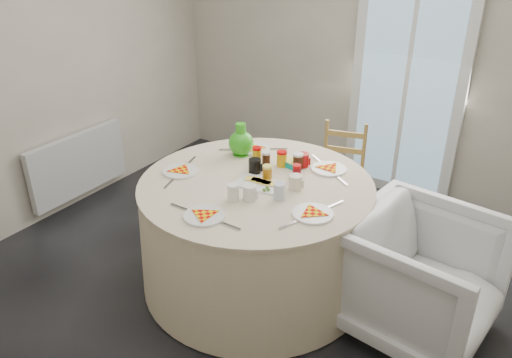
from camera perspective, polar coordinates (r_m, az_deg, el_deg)
The scene contains 14 objects.
floor at distance 3.62m, azimuth -0.90°, elevation -11.95°, with size 4.00×4.00×0.00m, color black.
wall_back at distance 4.73m, azimuth 12.80°, elevation 14.32°, with size 4.00×0.02×2.60m, color #BCB5A3.
wall_left at distance 4.38m, azimuth -24.02°, elevation 11.75°, with size 0.02×4.00×2.60m, color #BCB5A3.
glass_door at distance 4.62m, azimuth 16.95°, elevation 10.36°, with size 1.00×0.08×2.10m, color silver.
radiator at distance 4.73m, azimuth -19.63°, elevation 1.60°, with size 0.07×1.00×0.55m, color silver.
table at distance 3.47m, azimuth 0.00°, elevation -6.29°, with size 1.59×1.59×0.81m, color beige.
wooden_chair at distance 4.21m, azimuth 9.62°, elevation 1.11°, with size 0.38×0.36×0.84m, color #A78344, non-canonical shape.
armchair at distance 3.21m, azimuth 18.26°, elevation -10.61°, with size 0.84×0.78×0.86m, color silver.
place_settings at distance 3.27m, azimuth 0.00°, elevation -0.47°, with size 1.31×1.31×0.02m, color white, non-canonical shape.
jar_cluster at distance 3.43m, azimuth 2.19°, elevation 1.83°, with size 0.42×0.21×0.12m, color #AB4C17, non-canonical shape.
butter_tub at distance 3.48m, azimuth 4.04°, elevation 1.54°, with size 0.12×0.09×0.05m, color #03A4A1.
green_pitcher at distance 3.63m, azimuth -1.73°, elevation 4.14°, with size 0.18×0.18×0.24m, color green, non-canonical shape.
cheese_platter at distance 3.23m, azimuth 0.38°, elevation -0.74°, with size 0.30×0.19×0.04m, color silver, non-canonical shape.
mugs_glasses at distance 3.21m, azimuth 1.42°, elevation -0.25°, with size 0.64×0.64×0.12m, color #B1B0B0, non-canonical shape.
Camera 1 is at (1.56, -2.36, 2.26)m, focal length 35.00 mm.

